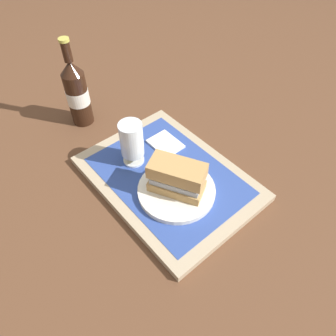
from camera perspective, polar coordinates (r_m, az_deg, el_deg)
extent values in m
plane|color=brown|center=(0.84, 0.00, -2.26)|extent=(3.00, 3.00, 0.00)
cube|color=tan|center=(0.83, 0.00, -1.83)|extent=(0.44, 0.32, 0.02)
cube|color=#2D4793|center=(0.83, 0.00, -1.36)|extent=(0.38, 0.27, 0.00)
cylinder|color=silver|center=(0.79, 1.51, -4.00)|extent=(0.19, 0.19, 0.01)
cube|color=tan|center=(0.77, 1.54, -3.13)|extent=(0.14, 0.12, 0.02)
cube|color=#9EA3A8|center=(0.76, 1.57, -2.19)|extent=(0.13, 0.11, 0.02)
cube|color=silver|center=(0.75, 1.59, -1.60)|extent=(0.12, 0.10, 0.01)
sphere|color=#47932D|center=(0.75, -2.02, -0.04)|extent=(0.04, 0.04, 0.04)
cube|color=tan|center=(0.73, 1.63, -0.49)|extent=(0.14, 0.12, 0.04)
cylinder|color=silver|center=(0.86, -6.07, 1.48)|extent=(0.06, 0.06, 0.01)
cylinder|color=silver|center=(0.85, -6.15, 2.17)|extent=(0.01, 0.01, 0.02)
cylinder|color=silver|center=(0.81, -6.48, 5.08)|extent=(0.06, 0.06, 0.09)
cylinder|color=gold|center=(0.83, -6.31, 3.60)|extent=(0.06, 0.06, 0.04)
cylinder|color=white|center=(0.82, -6.45, 4.76)|extent=(0.05, 0.05, 0.01)
cube|color=white|center=(0.90, -0.46, 4.32)|extent=(0.09, 0.07, 0.01)
cylinder|color=black|center=(1.00, -15.58, 11.75)|extent=(0.06, 0.06, 0.17)
cylinder|color=silver|center=(0.99, -15.68, 12.12)|extent=(0.07, 0.07, 0.05)
cone|color=black|center=(0.95, -16.87, 16.66)|extent=(0.06, 0.06, 0.04)
cylinder|color=black|center=(0.92, -17.53, 19.09)|extent=(0.02, 0.02, 0.05)
cylinder|color=#BFB74C|center=(0.91, -18.01, 20.80)|extent=(0.03, 0.03, 0.01)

